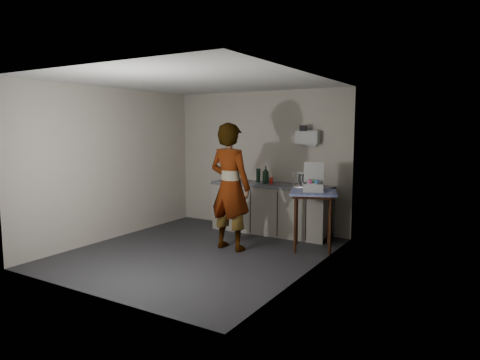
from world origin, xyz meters
The scene contains 15 objects.
ground centered at (0.00, 0.00, 0.00)m, with size 4.00×4.00×0.00m, color #27272C.
wall_back centered at (0.00, 1.99, 1.30)m, with size 3.60×0.02×2.60m, color beige.
wall_right centered at (1.79, 0.00, 1.30)m, with size 0.02×4.00×2.60m, color beige.
wall_left centered at (-1.79, 0.00, 1.30)m, with size 0.02×4.00×2.60m, color beige.
ceiling centered at (0.00, 0.00, 2.60)m, with size 3.60×4.00×0.01m, color white.
kitchen_counter centered at (0.40, 1.70, 0.43)m, with size 2.24×0.62×0.91m.
wall_shelf centered at (1.00, 1.92, 1.75)m, with size 0.42×0.18×0.37m.
side_table centered at (1.44, 1.10, 0.81)m, with size 0.93×0.93×0.93m.
standing_man centered at (0.32, 0.43, 1.00)m, with size 0.73×0.48×2.00m, color #B2A593.
soap_bottle centered at (0.30, 1.67, 1.07)m, with size 0.12×0.12×0.31m, color black.
soda_can centered at (0.39, 1.71, 0.97)m, with size 0.06×0.06×0.11m, color red.
dark_bottle centered at (0.10, 1.76, 1.04)m, with size 0.07×0.07×0.26m, color black.
paper_towel centered at (-0.46, 1.68, 1.03)m, with size 0.15×0.15×0.26m.
dish_rack centered at (1.06, 1.65, 0.97)m, with size 0.36×0.27×0.25m.
bakery_box centered at (1.42, 1.14, 1.03)m, with size 0.41×0.42×0.45m.
Camera 1 is at (3.87, -5.17, 1.92)m, focal length 32.00 mm.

